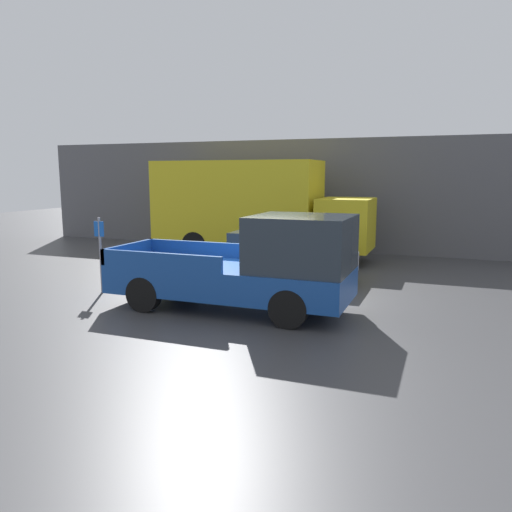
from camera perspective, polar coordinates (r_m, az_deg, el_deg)
name	(u,v)px	position (r m, az deg, el deg)	size (l,w,h in m)	color
ground_plane	(252,307)	(11.95, -0.49, -5.86)	(60.00, 60.00, 0.00)	#3D3D3F
building_wall	(337,196)	(20.50, 9.21, 6.81)	(28.00, 0.15, 4.54)	#56565B
pickup_truck	(253,267)	(11.36, -0.34, -1.26)	(5.61, 2.11, 2.25)	#194799
car	(276,256)	(14.64, 2.27, 0.04)	(4.63, 2.02, 1.48)	silver
delivery_truck	(251,207)	(18.83, -0.54, 5.67)	(8.19, 2.34, 3.62)	gold
parking_sign	(100,250)	(13.82, -17.36, 0.64)	(0.30, 0.07, 2.01)	gray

